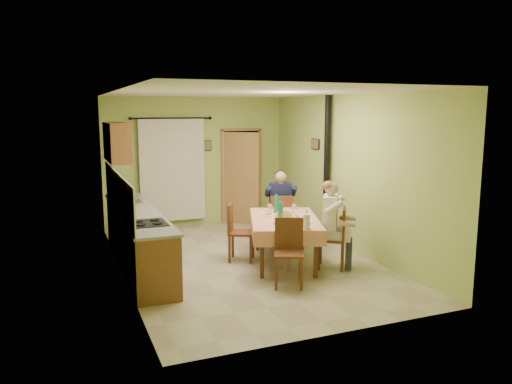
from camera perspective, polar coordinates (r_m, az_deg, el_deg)
name	(u,v)px	position (r m, az deg, el deg)	size (l,w,h in m)	color
floor	(245,261)	(8.51, -1.32, -7.87)	(4.00, 6.00, 0.01)	tan
room_shell	(244,153)	(8.16, -1.37, 4.43)	(4.04, 6.04, 2.82)	#ACC163
kitchen_run	(137,237)	(8.35, -13.40, -5.04)	(0.64, 3.64, 1.56)	brown
upper_cabinets	(117,142)	(9.39, -15.64, 5.53)	(0.35, 1.40, 0.70)	brown
curtain	(173,169)	(10.84, -9.52, 2.56)	(1.70, 0.07, 2.22)	black
doorway	(241,176)	(11.24, -1.69, 1.84)	(0.96, 0.59, 2.15)	black
dining_table	(284,240)	(8.33, 3.25, -5.54)	(1.63, 2.07, 0.76)	#E6947A
tableware	(286,216)	(8.12, 3.48, -2.70)	(0.65, 1.61, 0.33)	white
chair_far	(280,230)	(9.40, 2.80, -4.37)	(0.52, 0.52, 0.97)	#582D18
chair_near	(289,266)	(7.29, 3.76, -8.46)	(0.55, 0.55, 0.97)	#582D18
chair_right	(332,250)	(8.16, 8.69, -6.60)	(0.59, 0.59, 0.98)	#582D18
chair_left	(241,244)	(8.46, -1.77, -5.92)	(0.56, 0.56, 0.97)	#582D18
man_far	(281,199)	(9.29, 2.82, -0.82)	(0.64, 0.57, 1.39)	#141938
man_right	(332,214)	(8.02, 8.69, -2.55)	(0.64, 0.65, 1.39)	white
stove_flue	(326,189)	(9.61, 8.03, 0.31)	(0.24, 0.24, 2.80)	black
picture_back	(207,146)	(11.06, -5.60, 5.31)	(0.19, 0.03, 0.23)	black
picture_right	(315,144)	(10.07, 6.78, 5.47)	(0.03, 0.31, 0.21)	brown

